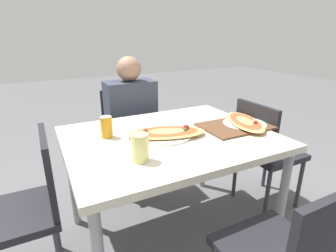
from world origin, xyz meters
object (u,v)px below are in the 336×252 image
at_px(dining_table, 170,146).
at_px(soda_can, 107,127).
at_px(chair_far_seated, 128,132).
at_px(person_seated, 131,115).
at_px(drink_glass, 140,148).
at_px(pizza_second, 245,122).
at_px(chair_side_left, 28,204).
at_px(chair_side_right, 264,149).
at_px(pizza_main, 166,133).

bearing_deg(dining_table, soda_can, 157.87).
distance_m(chair_far_seated, person_seated, 0.21).
relative_size(drink_glass, pizza_second, 0.29).
height_order(chair_side_left, soda_can, soda_can).
xyz_separation_m(drink_glass, pizza_second, (0.79, 0.16, -0.05)).
bearing_deg(chair_far_seated, drink_glass, 75.28).
bearing_deg(drink_glass, chair_side_right, 11.42).
relative_size(chair_side_left, chair_side_right, 1.00).
relative_size(pizza_main, pizza_second, 1.07).
bearing_deg(soda_can, chair_far_seated, 63.17).
xyz_separation_m(dining_table, chair_side_left, (-0.79, 0.04, -0.18)).
bearing_deg(person_seated, chair_side_left, 39.56).
bearing_deg(chair_side_right, person_seated, -131.29).
xyz_separation_m(dining_table, pizza_main, (-0.03, -0.01, 0.09)).
distance_m(chair_side_left, pizza_main, 0.81).
xyz_separation_m(dining_table, drink_glass, (-0.27, -0.23, 0.14)).
distance_m(chair_side_right, soda_can, 1.17).
bearing_deg(dining_table, pizza_main, -167.35).
distance_m(chair_side_right, pizza_main, 0.85).
distance_m(chair_side_left, soda_can, 0.55).
relative_size(soda_can, drink_glass, 0.93).
height_order(dining_table, chair_side_left, chair_side_left).
bearing_deg(chair_side_left, drink_glass, -117.09).
relative_size(person_seated, drink_glass, 8.42).
distance_m(soda_can, pizza_second, 0.88).
height_order(chair_side_left, person_seated, person_seated).
distance_m(chair_far_seated, chair_side_right, 1.13).
height_order(person_seated, pizza_main, person_seated).
xyz_separation_m(chair_side_left, chair_side_right, (1.57, -0.05, 0.00)).
relative_size(dining_table, chair_far_seated, 1.41).
bearing_deg(dining_table, person_seated, 90.40).
xyz_separation_m(person_seated, soda_can, (-0.33, -0.55, 0.13)).
xyz_separation_m(person_seated, drink_glass, (-0.27, -0.91, 0.13)).
bearing_deg(drink_glass, dining_table, 39.83).
bearing_deg(chair_side_right, chair_side_left, -91.79).
relative_size(chair_side_left, person_seated, 0.74).
distance_m(dining_table, chair_side_left, 0.81).
bearing_deg(pizza_second, chair_side_left, 175.69).
bearing_deg(pizza_second, drink_glass, -168.21).
bearing_deg(chair_side_left, dining_table, -92.60).
xyz_separation_m(chair_far_seated, chair_side_left, (-0.78, -0.76, 0.00)).
relative_size(chair_side_left, pizza_second, 1.80).
relative_size(chair_far_seated, pizza_main, 1.68).
xyz_separation_m(dining_table, pizza_second, (0.52, -0.06, 0.09)).
bearing_deg(pizza_second, dining_table, 173.10).
height_order(soda_can, drink_glass, drink_glass).
xyz_separation_m(chair_side_right, pizza_second, (-0.27, -0.05, 0.26)).
bearing_deg(chair_far_seated, pizza_main, 88.54).
distance_m(dining_table, pizza_main, 0.09).
height_order(dining_table, chair_far_seated, chair_far_seated).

